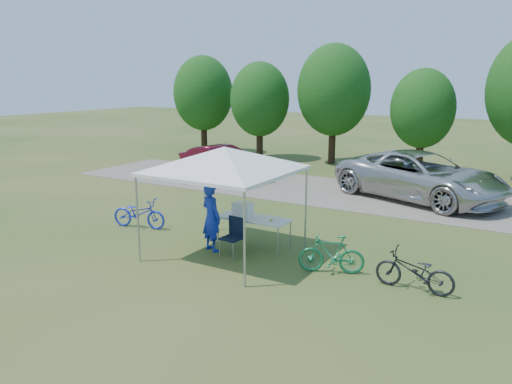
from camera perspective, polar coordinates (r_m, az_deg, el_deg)
ground at (r=12.74m, az=-3.47°, el=-7.07°), size 100.00×100.00×0.00m
gravel_strip at (r=19.61m, az=9.73°, el=-0.09°), size 24.00×5.00×0.02m
canopy at (r=12.10m, az=-3.64°, el=4.83°), size 4.53×4.53×3.00m
treeline at (r=24.97m, az=14.50°, el=10.59°), size 24.89×4.28×6.30m
folding_table at (r=13.04m, az=-0.27°, el=-3.13°), size 1.92×0.80×0.79m
folding_chair at (r=12.53m, az=-2.51°, el=-4.68°), size 0.53×0.54×0.95m
cooler at (r=13.15m, az=-1.53°, el=-1.96°), size 0.51×0.35×0.37m
ice_cream_cup at (r=12.72m, az=1.74°, el=-3.23°), size 0.07×0.07×0.05m
cyclist at (r=12.76m, az=-5.14°, el=-2.89°), size 0.75×0.61×1.77m
bike_blue at (r=15.16m, az=-13.22°, el=-2.39°), size 1.77×0.95×0.89m
bike_green at (r=11.51m, az=8.60°, el=-7.03°), size 1.55×0.93×0.90m
bike_dark at (r=10.97m, az=17.64°, el=-8.62°), size 1.66×0.62×0.86m
minivan at (r=19.04m, az=18.27°, el=1.76°), size 6.86×4.89×1.74m
sedan at (r=22.06m, az=-3.86°, el=3.39°), size 4.53×2.37×1.42m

